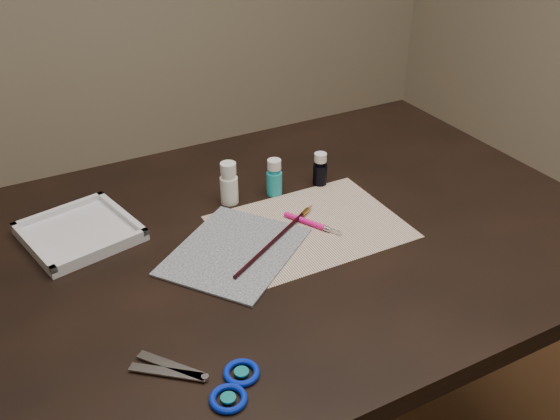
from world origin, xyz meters
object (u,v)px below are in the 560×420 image
paint_bottle_cyan (274,177)px  paper (310,227)px  paint_bottle_white (229,183)px  palette_tray (80,232)px  scissors (191,378)px  paint_bottle_navy (320,169)px  canvas (235,251)px

paint_bottle_cyan → paper: bearing=-89.8°
paint_bottle_white → paint_bottle_cyan: size_ratio=1.13×
paper → palette_tray: (-0.41, 0.18, 0.01)m
scissors → paint_bottle_white: bearing=-81.4°
paper → scissors: scissors is taller
paint_bottle_white → palette_tray: paint_bottle_white is taller
paint_bottle_white → scissors: (-0.26, -0.44, -0.04)m
paper → paint_bottle_white: size_ratio=3.87×
paint_bottle_cyan → paint_bottle_navy: (0.11, -0.01, -0.00)m
paper → paint_bottle_navy: paint_bottle_navy is taller
paint_bottle_navy → palette_tray: 0.52m
paint_bottle_navy → scissors: 0.62m
paint_bottle_navy → paint_bottle_white: bearing=173.6°
paper → canvas: size_ratio=1.39×
canvas → scissors: size_ratio=1.23×
paper → paint_bottle_cyan: bearing=90.2°
scissors → palette_tray: (-0.05, 0.45, 0.01)m
paint_bottle_white → scissors: bearing=-120.6°
paper → palette_tray: size_ratio=1.83×
canvas → palette_tray: 0.31m
canvas → paint_bottle_navy: bearing=28.5°
paint_bottle_white → paint_bottle_cyan: 0.10m
paint_bottle_cyan → palette_tray: paint_bottle_cyan is taller
paint_bottle_navy → scissors: size_ratio=0.36×
paint_bottle_white → paint_bottle_navy: bearing=-6.4°
scissors → palette_tray: 0.46m
paint_bottle_cyan → scissors: (-0.36, -0.42, -0.04)m
paint_bottle_white → scissors: paint_bottle_white is taller
paper → palette_tray: bearing=156.1°
paint_bottle_white → paint_bottle_navy: (0.21, -0.02, -0.01)m
paper → canvas: (-0.17, -0.01, 0.00)m
palette_tray → paint_bottle_navy: bearing=-4.4°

